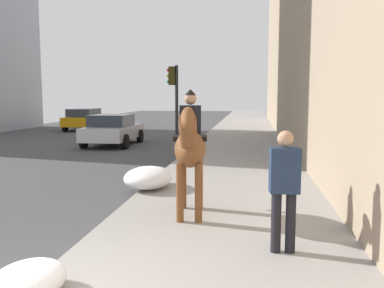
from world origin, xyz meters
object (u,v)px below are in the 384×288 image
at_px(car_near_lane, 113,129).
at_px(car_mid_lane, 85,119).
at_px(traffic_light_near_curb, 174,95).
at_px(pedestrian_greeting, 284,183).
at_px(mounted_horse_near, 190,147).

height_order(car_near_lane, car_mid_lane, same).
distance_m(car_near_lane, car_mid_lane, 9.69).
bearing_deg(car_mid_lane, car_near_lane, -152.53).
relative_size(car_mid_lane, traffic_light_near_curb, 1.29).
xyz_separation_m(pedestrian_greeting, car_near_lane, (12.87, 6.77, -0.35)).
relative_size(pedestrian_greeting, car_mid_lane, 0.38).
bearing_deg(pedestrian_greeting, traffic_light_near_curb, 13.81).
distance_m(mounted_horse_near, car_near_lane, 12.47).
relative_size(mounted_horse_near, car_near_lane, 0.54).
bearing_deg(mounted_horse_near, pedestrian_greeting, 38.39).
xyz_separation_m(mounted_horse_near, car_mid_lane, (19.72, 10.03, -0.62)).
xyz_separation_m(car_mid_lane, traffic_light_near_curb, (-11.13, -8.18, 1.56)).
xyz_separation_m(car_near_lane, car_mid_lane, (8.43, 4.79, 0.02)).
bearing_deg(car_near_lane, car_mid_lane, 28.72).
distance_m(mounted_horse_near, traffic_light_near_curb, 8.84).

